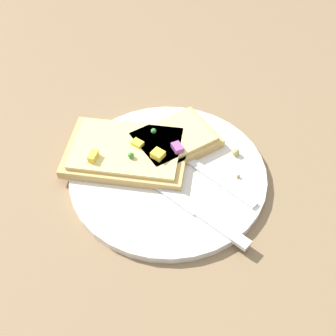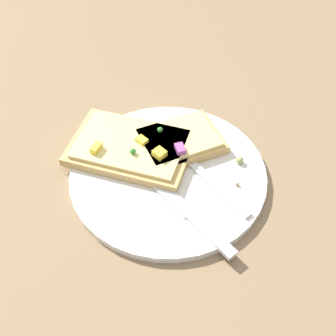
% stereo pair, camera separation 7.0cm
% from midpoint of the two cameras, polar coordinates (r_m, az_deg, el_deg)
% --- Properties ---
extents(ground_plane, '(4.00, 4.00, 0.00)m').
position_cam_midpoint_polar(ground_plane, '(0.71, -2.79, -1.32)').
color(ground_plane, '#7F6647').
extents(plate, '(0.30, 0.30, 0.01)m').
position_cam_midpoint_polar(plate, '(0.71, -2.81, -1.01)').
color(plate, silver).
rests_on(plate, ground).
extents(fork, '(0.13, 0.18, 0.01)m').
position_cam_midpoint_polar(fork, '(0.71, 0.53, 0.28)').
color(fork, silver).
rests_on(fork, plate).
extents(knife, '(0.14, 0.20, 0.01)m').
position_cam_midpoint_polar(knife, '(0.66, 0.05, -5.04)').
color(knife, silver).
rests_on(knife, plate).
extents(pizza_slice_main, '(0.22, 0.18, 0.03)m').
position_cam_midpoint_polar(pizza_slice_main, '(0.73, -7.83, 1.86)').
color(pizza_slice_main, tan).
rests_on(pizza_slice_main, plate).
extents(pizza_slice_corner, '(0.15, 0.13, 0.03)m').
position_cam_midpoint_polar(pizza_slice_corner, '(0.74, -2.06, 3.25)').
color(pizza_slice_corner, tan).
rests_on(pizza_slice_corner, plate).
extents(crumb_scatter, '(0.20, 0.09, 0.01)m').
position_cam_midpoint_polar(crumb_scatter, '(0.71, 0.33, 0.56)').
color(crumb_scatter, tan).
rests_on(crumb_scatter, plate).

